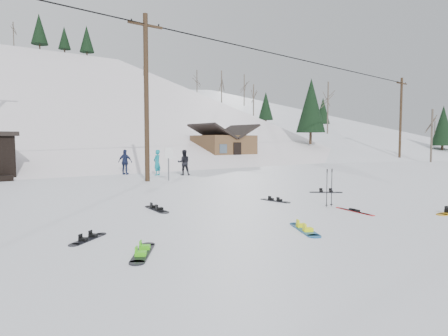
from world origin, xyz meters
TOP-DOWN VIEW (x-y plane):
  - ground at (0.00, 0.00)m, footprint 200.00×200.00m
  - ridge_right at (38.00, 50.00)m, footprint 45.66×93.98m
  - treeline_right at (36.00, 42.00)m, footprint 20.00×60.00m
  - utility_pole at (2.00, 14.00)m, footprint 2.00×0.26m
  - utility_pole_right at (34.00, 17.00)m, footprint 2.00×0.26m
  - trail_sign at (3.10, 13.58)m, footprint 0.50×0.09m
  - cabin at (15.00, 24.00)m, footprint 5.39×4.40m
  - hero_snowboard at (-0.38, 0.75)m, footprint 1.00×1.52m
  - hero_skis at (2.86, 1.51)m, footprint 0.47×1.62m
  - ski_poles at (3.01, 2.61)m, footprint 0.35×0.09m
  - board_scatter_a at (-4.99, 3.12)m, footprint 1.08×0.87m
  - board_scatter_b at (-1.91, 5.65)m, footprint 0.45×1.61m
  - board_scatter_c at (-4.52, 1.33)m, footprint 1.05×1.33m
  - board_scatter_d at (5.90, 4.99)m, footprint 1.14×1.02m
  - board_scatter_f at (2.45, 4.61)m, footprint 0.36×1.37m
  - skier_teal at (4.19, 16.98)m, footprint 0.71×0.63m
  - skier_dark at (5.57, 15.97)m, footprint 0.98×0.90m
  - skier_pink at (14.02, 22.37)m, footprint 1.05×0.68m
  - skier_navy at (2.81, 18.75)m, footprint 0.92×1.00m

SIDE VIEW (x-z plane):
  - ridge_right at x=38.00m, z-range -38.30..16.30m
  - ground at x=0.00m, z-range 0.00..0.00m
  - treeline_right at x=36.00m, z-range -5.00..5.00m
  - board_scatter_a at x=-4.99m, z-range -0.02..0.07m
  - hero_skis at x=2.86m, z-range -0.02..0.07m
  - board_scatter_f at x=2.45m, z-range -0.02..0.07m
  - board_scatter_d at x=5.90m, z-range -0.02..0.08m
  - board_scatter_c at x=-4.52m, z-range -0.03..0.08m
  - board_scatter_b at x=-1.91m, z-range -0.03..0.09m
  - hero_snowboard at x=-0.38m, z-range -0.03..0.09m
  - ski_poles at x=3.01m, z-range 0.02..1.30m
  - skier_pink at x=14.02m, z-range 0.00..1.53m
  - skier_teal at x=4.19m, z-range 0.00..1.63m
  - skier_dark at x=5.57m, z-range 0.00..1.64m
  - skier_navy at x=2.81m, z-range 0.00..1.65m
  - trail_sign at x=3.10m, z-range 0.35..2.20m
  - cabin at x=15.00m, z-range -0.40..3.37m
  - utility_pole at x=2.00m, z-range 0.18..9.18m
  - utility_pole_right at x=34.00m, z-range 0.18..9.18m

